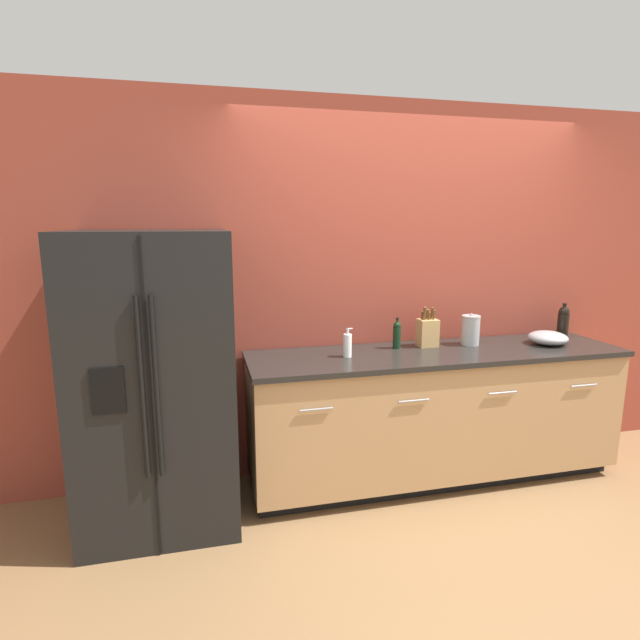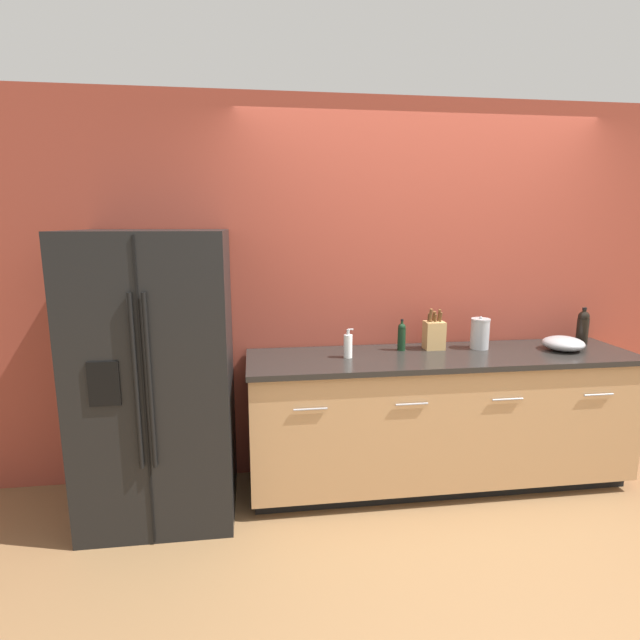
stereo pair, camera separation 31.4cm
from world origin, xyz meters
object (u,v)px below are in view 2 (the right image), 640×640
object	(u,v)px
steel_canister	(480,333)
refrigerator	(157,376)
mixing_bowl	(563,343)
wine_bottle	(583,327)
oil_bottle	(402,336)
knife_block	(434,334)
soap_dispenser	(348,346)

from	to	relation	value
steel_canister	refrigerator	bearing A→B (deg)	-175.44
steel_canister	mixing_bowl	bearing A→B (deg)	-12.51
wine_bottle	oil_bottle	xyz separation A→B (m)	(-1.34, -0.01, -0.03)
mixing_bowl	refrigerator	bearing A→B (deg)	-178.96
knife_block	steel_canister	world-z (taller)	knife_block
steel_canister	mixing_bowl	world-z (taller)	steel_canister
refrigerator	oil_bottle	size ratio (longest dim) A/B	8.05
soap_dispenser	oil_bottle	world-z (taller)	oil_bottle
refrigerator	steel_canister	xyz separation A→B (m)	(2.12, 0.17, 0.16)
wine_bottle	soap_dispenser	size ratio (longest dim) A/B	1.38
refrigerator	wine_bottle	world-z (taller)	refrigerator
soap_dispenser	mixing_bowl	distance (m)	1.49
steel_canister	mixing_bowl	xyz separation A→B (m)	(0.54, -0.12, -0.06)
refrigerator	wine_bottle	xyz separation A→B (m)	(2.91, 0.21, 0.18)
wine_bottle	oil_bottle	distance (m)	1.34
steel_canister	mixing_bowl	distance (m)	0.56
knife_block	steel_canister	xyz separation A→B (m)	(0.32, -0.03, 0.00)
soap_dispenser	steel_canister	world-z (taller)	steel_canister
knife_block	oil_bottle	distance (m)	0.23
wine_bottle	oil_bottle	size ratio (longest dim) A/B	1.21
knife_block	soap_dispenser	bearing A→B (deg)	-167.50
soap_dispenser	refrigerator	bearing A→B (deg)	-177.06
oil_bottle	mixing_bowl	bearing A→B (deg)	-7.59
mixing_bowl	soap_dispenser	bearing A→B (deg)	179.53
refrigerator	mixing_bowl	bearing A→B (deg)	1.04
knife_block	wine_bottle	world-z (taller)	knife_block
knife_block	steel_canister	bearing A→B (deg)	-5.41
knife_block	wine_bottle	size ratio (longest dim) A/B	1.09
knife_block	soap_dispenser	size ratio (longest dim) A/B	1.51
oil_bottle	steel_canister	xyz separation A→B (m)	(0.55, -0.02, 0.01)
knife_block	mixing_bowl	distance (m)	0.88
knife_block	refrigerator	bearing A→B (deg)	-173.70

